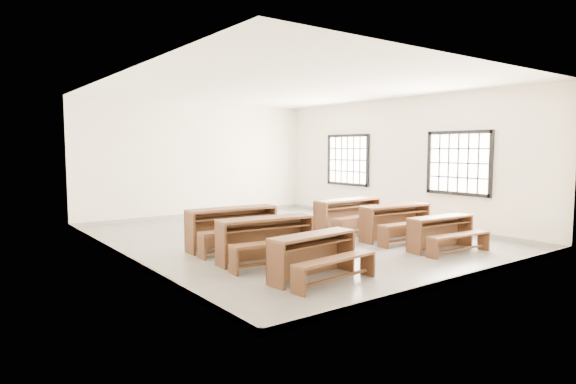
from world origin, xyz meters
TOP-DOWN VIEW (x-y plane):
  - room at (0.09, 0.00)m, footprint 8.50×8.50m
  - desk_set_0 at (-1.62, -2.85)m, footprint 1.57×0.92m
  - desk_set_1 at (-1.59, -1.55)m, footprint 1.78×1.06m
  - desk_set_2 at (-1.51, -0.27)m, footprint 1.82×1.02m
  - desk_set_3 at (1.61, -2.74)m, footprint 1.50×0.87m
  - desk_set_4 at (1.73, -1.54)m, footprint 1.72×1.00m
  - desk_set_5 at (1.52, -0.32)m, footprint 1.75×0.93m

SIDE VIEW (x-z plane):
  - desk_set_3 at x=1.61m, z-range 0.05..0.70m
  - desk_set_0 at x=-1.62m, z-range 0.06..0.73m
  - desk_set_4 at x=1.73m, z-range 0.06..0.81m
  - desk_set_1 at x=-1.59m, z-range 0.06..0.82m
  - desk_set_5 at x=1.52m, z-range 0.06..0.84m
  - desk_set_2 at x=-1.51m, z-range 0.07..0.86m
  - room at x=0.09m, z-range 0.54..3.74m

